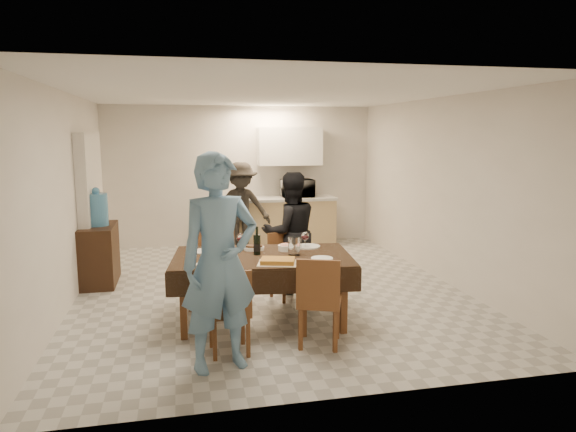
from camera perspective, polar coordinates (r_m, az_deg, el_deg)
name	(u,v)px	position (r m, az deg, el deg)	size (l,w,h in m)	color
floor	(269,289)	(7.06, -2.08, -8.07)	(5.00, 6.00, 0.02)	beige
ceiling	(268,93)	(6.76, -2.22, 13.46)	(5.00, 6.00, 0.02)	white
wall_back	(241,176)	(9.75, -5.24, 4.47)	(5.00, 0.02, 2.60)	silver
wall_front	(338,239)	(3.91, 5.56, -2.59)	(5.00, 0.02, 2.60)	silver
wall_left	(67,199)	(6.82, -23.31, 1.74)	(0.02, 6.00, 2.60)	silver
wall_right	(442,190)	(7.63, 16.69, 2.82)	(0.02, 6.00, 2.60)	silver
stub_partition	(91,206)	(8.01, -21.02, 1.07)	(0.15, 1.40, 2.10)	beige
kitchen_base_cabinet	(276,223)	(9.63, -1.39, -0.77)	(2.20, 0.60, 0.86)	tan
kitchen_worktop	(276,199)	(9.57, -1.40, 1.92)	(2.24, 0.64, 0.05)	#B0B0AB
upper_cabinet	(290,146)	(9.69, 0.18, 7.74)	(1.20, 0.34, 0.70)	white
dining_table	(262,259)	(5.70, -2.87, -4.74)	(2.06, 1.35, 0.76)	black
chair_near_left	(230,303)	(4.91, -6.52, -9.59)	(0.40, 0.40, 0.46)	brown
chair_near_right	(322,293)	(5.05, 3.81, -8.53)	(0.54, 0.55, 0.50)	brown
chair_far_left	(217,256)	(6.30, -7.89, -4.38)	(0.49, 0.49, 0.55)	brown
chair_far_right	(289,261)	(6.47, 0.12, -4.99)	(0.49, 0.50, 0.45)	brown
console	(100,255)	(7.67, -20.21, -4.05)	(0.45, 0.90, 0.83)	#311E10
water_jug	(97,210)	(7.56, -20.47, 0.67)	(0.30, 0.30, 0.45)	#4D94CB
wine_bottle	(257,241)	(5.69, -3.47, -2.74)	(0.08, 0.08, 0.32)	black
water_pitcher	(294,246)	(5.68, 0.69, -3.34)	(0.13, 0.13, 0.21)	white
savoury_tart	(278,261)	(5.34, -1.15, -5.02)	(0.41, 0.30, 0.05)	#AA8132
salad_bowl	(285,248)	(5.91, -0.28, -3.55)	(0.17, 0.17, 0.06)	white
mushroom_dish	(254,248)	(5.95, -3.79, -3.62)	(0.21, 0.21, 0.04)	white
wine_glass_a	(214,255)	(5.36, -8.27, -4.26)	(0.09, 0.09, 0.19)	white
wine_glass_b	(305,240)	(6.01, 1.91, -2.68)	(0.09, 0.09, 0.20)	white
wine_glass_c	(241,242)	(5.93, -5.27, -2.85)	(0.09, 0.09, 0.20)	white
plate_near_left	(209,264)	(5.33, -8.75, -5.33)	(0.27, 0.27, 0.02)	white
plate_near_right	(322,258)	(5.53, 3.80, -4.73)	(0.24, 0.24, 0.01)	white
plate_far_left	(206,251)	(5.92, -9.11, -3.89)	(0.29, 0.29, 0.02)	white
plate_far_right	(308,246)	(6.09, 2.25, -3.40)	(0.29, 0.29, 0.02)	white
microwave	(298,188)	(9.63, 1.06, 3.10)	(0.59, 0.40, 0.33)	white
person_near	(220,263)	(4.56, -7.60, -5.17)	(0.71, 0.46, 1.94)	#6590B7
person_far	(290,232)	(6.79, 0.27, -1.82)	(0.78, 0.60, 1.60)	black
person_kitchen	(241,208)	(9.03, -5.26, 0.91)	(1.04, 0.59, 1.60)	black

